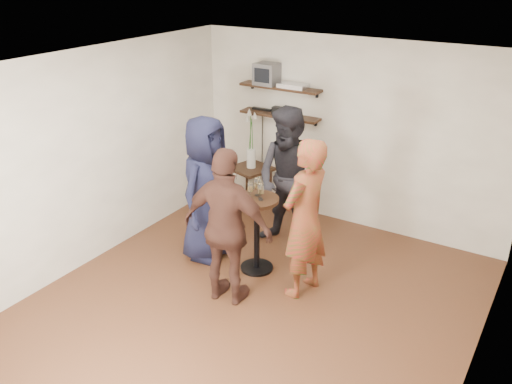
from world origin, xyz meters
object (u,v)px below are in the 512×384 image
crt_monitor (267,74)px  person_dark (289,181)px  drinks_table (257,224)px  person_plaid (305,219)px  side_table (251,174)px  person_brown (228,228)px  dvd_deck (293,86)px  person_navy (206,189)px  radio (280,111)px

crt_monitor → person_dark: size_ratio=0.17×
drinks_table → person_plaid: size_ratio=0.52×
side_table → person_brown: 2.47m
dvd_deck → side_table: 1.49m
person_brown → crt_monitor: bearing=-74.0°
side_table → person_navy: bearing=-78.4°
person_navy → dvd_deck: bearing=-11.7°
person_navy → crt_monitor: bearing=2.1°
side_table → person_plaid: 2.39m
crt_monitor → person_navy: crt_monitor is taller
drinks_table → person_brown: (0.06, -0.70, 0.27)m
side_table → person_navy: (0.32, -1.53, 0.39)m
crt_monitor → person_plaid: (1.54, -1.80, -1.10)m
crt_monitor → person_navy: size_ratio=0.17×
crt_monitor → person_dark: 1.71m
dvd_deck → person_dark: (0.49, -0.97, -0.96)m
person_dark → side_table: bearing=147.7°
dvd_deck → person_dark: 1.45m
person_dark → person_navy: person_dark is taller
radio → person_brown: size_ratio=0.12×
person_plaid → person_brown: (-0.63, -0.57, -0.03)m
crt_monitor → dvd_deck: 0.43m
person_dark → person_navy: bearing=-131.3°
person_dark → crt_monitor: bearing=137.4°
person_plaid → radio: bearing=-132.9°
radio → person_navy: 1.81m
side_table → drinks_table: drinks_table is taller
person_plaid → dvd_deck: bearing=-137.3°
side_table → person_brown: person_brown is taller
person_plaid → person_dark: (-0.64, 0.83, 0.02)m
radio → person_dark: size_ratio=0.12×
drinks_table → person_dark: size_ratio=0.51×
crt_monitor → dvd_deck: (0.41, 0.00, -0.12)m
radio → person_dark: person_dark is taller
radio → drinks_table: (0.64, -1.67, -0.91)m
crt_monitor → drinks_table: crt_monitor is taller
crt_monitor → dvd_deck: bearing=0.0°
crt_monitor → person_plaid: size_ratio=0.18×
side_table → drinks_table: (1.02, -1.50, 0.08)m
drinks_table → person_brown: person_brown is taller
crt_monitor → person_brown: crt_monitor is taller
dvd_deck → person_plaid: bearing=-57.9°
crt_monitor → person_brown: size_ratio=0.18×
dvd_deck → person_plaid: (1.13, -1.80, -0.98)m
side_table → person_brown: (1.08, -2.20, 0.35)m
person_dark → person_brown: size_ratio=1.06×
dvd_deck → side_table: (-0.58, -0.17, -1.36)m
crt_monitor → person_plaid: bearing=-49.4°
radio → side_table: 1.07m
radio → side_table: (-0.37, -0.17, -0.98)m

